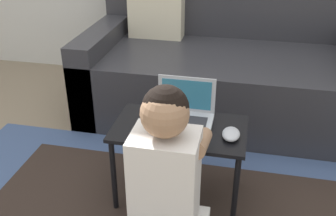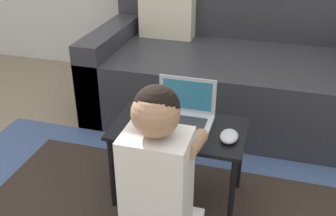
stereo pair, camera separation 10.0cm
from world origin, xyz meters
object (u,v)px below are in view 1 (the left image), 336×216
laptop_desk (179,137)px  laptop (184,115)px  computer_mouse (231,134)px  person_seated (165,194)px  couch (222,67)px

laptop_desk → laptop: size_ratio=2.24×
computer_mouse → person_seated: 0.40m
couch → person_seated: bearing=-93.4°
laptop_desk → couch: bearing=84.1°
laptop_desk → person_seated: bearing=-86.8°
laptop_desk → laptop: 0.10m
couch → laptop_desk: (-0.10, -0.97, 0.05)m
computer_mouse → person_seated: (-0.20, -0.34, -0.07)m
laptop_desk → laptop: laptop is taller
laptop → person_seated: size_ratio=0.34×
laptop → laptop_desk: bearing=-98.9°
couch → laptop_desk: couch is taller
computer_mouse → laptop_desk: bearing=170.2°
laptop → person_seated: (0.01, -0.43, -0.09)m
computer_mouse → person_seated: size_ratio=0.14×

